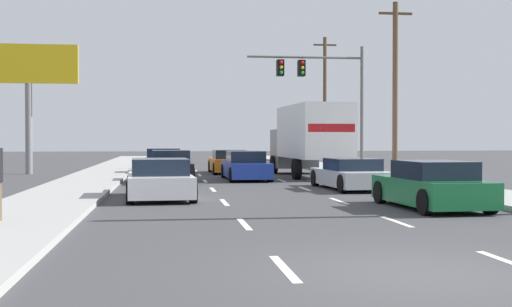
{
  "coord_description": "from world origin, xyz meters",
  "views": [
    {
      "loc": [
        -3.34,
        -8.74,
        1.83
      ],
      "look_at": [
        -0.09,
        15.73,
        1.31
      ],
      "focal_mm": 47.07,
      "sensor_mm": 36.0,
      "label": 1
    }
  ],
  "objects_px": {
    "roadside_billboard": "(28,79)",
    "car_orange": "(229,162)",
    "car_blue": "(246,167)",
    "box_truck": "(309,136)",
    "utility_pole_mid": "(395,86)",
    "traffic_signal_mast": "(317,80)",
    "car_green": "(432,186)",
    "car_white": "(160,180)",
    "car_black": "(171,168)",
    "car_silver": "(351,175)",
    "utility_pole_far": "(325,98)",
    "car_navy": "(163,163)"
  },
  "relations": [
    {
      "from": "car_navy",
      "to": "car_green",
      "type": "distance_m",
      "value": 19.78
    },
    {
      "from": "car_black",
      "to": "utility_pole_mid",
      "type": "bearing_deg",
      "value": 24.15
    },
    {
      "from": "car_white",
      "to": "traffic_signal_mast",
      "type": "distance_m",
      "value": 21.05
    },
    {
      "from": "car_silver",
      "to": "car_green",
      "type": "bearing_deg",
      "value": -87.94
    },
    {
      "from": "car_blue",
      "to": "box_truck",
      "type": "bearing_deg",
      "value": 32.05
    },
    {
      "from": "car_green",
      "to": "car_black",
      "type": "bearing_deg",
      "value": 119.73
    },
    {
      "from": "car_green",
      "to": "roadside_billboard",
      "type": "bearing_deg",
      "value": 125.81
    },
    {
      "from": "car_orange",
      "to": "car_green",
      "type": "height_order",
      "value": "car_green"
    },
    {
      "from": "box_truck",
      "to": "car_silver",
      "type": "xyz_separation_m",
      "value": [
        -0.18,
        -8.21,
        -1.45
      ]
    },
    {
      "from": "car_orange",
      "to": "car_black",
      "type": "bearing_deg",
      "value": -113.37
    },
    {
      "from": "car_green",
      "to": "utility_pole_mid",
      "type": "distance_m",
      "value": 18.31
    },
    {
      "from": "car_orange",
      "to": "car_blue",
      "type": "bearing_deg",
      "value": -87.9
    },
    {
      "from": "traffic_signal_mast",
      "to": "utility_pole_far",
      "type": "height_order",
      "value": "utility_pole_far"
    },
    {
      "from": "car_navy",
      "to": "car_blue",
      "type": "bearing_deg",
      "value": -55.44
    },
    {
      "from": "car_orange",
      "to": "car_green",
      "type": "distance_m",
      "value": 19.47
    },
    {
      "from": "car_blue",
      "to": "utility_pole_mid",
      "type": "xyz_separation_m",
      "value": [
        8.4,
        4.08,
        4.07
      ]
    },
    {
      "from": "car_navy",
      "to": "car_silver",
      "type": "xyz_separation_m",
      "value": [
        6.88,
        -11.5,
        -0.08
      ]
    },
    {
      "from": "car_blue",
      "to": "car_green",
      "type": "relative_size",
      "value": 1.1
    },
    {
      "from": "car_white",
      "to": "car_green",
      "type": "bearing_deg",
      "value": -28.18
    },
    {
      "from": "car_orange",
      "to": "utility_pole_far",
      "type": "distance_m",
      "value": 17.92
    },
    {
      "from": "car_orange",
      "to": "car_blue",
      "type": "xyz_separation_m",
      "value": [
        0.22,
        -6.06,
        0.01
      ]
    },
    {
      "from": "utility_pole_far",
      "to": "box_truck",
      "type": "bearing_deg",
      "value": -105.68
    },
    {
      "from": "car_blue",
      "to": "traffic_signal_mast",
      "type": "xyz_separation_m",
      "value": [
        5.32,
        9.16,
        4.79
      ]
    },
    {
      "from": "car_blue",
      "to": "car_white",
      "type": "bearing_deg",
      "value": -112.06
    },
    {
      "from": "car_blue",
      "to": "box_truck",
      "type": "relative_size",
      "value": 0.54
    },
    {
      "from": "car_green",
      "to": "traffic_signal_mast",
      "type": "bearing_deg",
      "value": 85.11
    },
    {
      "from": "car_black",
      "to": "car_silver",
      "type": "xyz_separation_m",
      "value": [
        6.53,
        -4.92,
        -0.09
      ]
    },
    {
      "from": "car_navy",
      "to": "car_black",
      "type": "relative_size",
      "value": 1.0
    },
    {
      "from": "car_white",
      "to": "car_blue",
      "type": "distance_m",
      "value": 9.95
    },
    {
      "from": "box_truck",
      "to": "utility_pole_mid",
      "type": "relative_size",
      "value": 0.95
    },
    {
      "from": "car_black",
      "to": "car_silver",
      "type": "relative_size",
      "value": 0.87
    },
    {
      "from": "car_white",
      "to": "utility_pole_far",
      "type": "height_order",
      "value": "utility_pole_far"
    },
    {
      "from": "utility_pole_far",
      "to": "car_orange",
      "type": "bearing_deg",
      "value": -120.73
    },
    {
      "from": "utility_pole_mid",
      "to": "traffic_signal_mast",
      "type": "bearing_deg",
      "value": 121.24
    },
    {
      "from": "utility_pole_far",
      "to": "car_white",
      "type": "bearing_deg",
      "value": -112.3
    },
    {
      "from": "car_orange",
      "to": "car_navy",
      "type": "bearing_deg",
      "value": -169.06
    },
    {
      "from": "car_black",
      "to": "car_white",
      "type": "distance_m",
      "value": 8.04
    },
    {
      "from": "box_truck",
      "to": "car_silver",
      "type": "relative_size",
      "value": 1.84
    },
    {
      "from": "traffic_signal_mast",
      "to": "utility_pole_far",
      "type": "bearing_deg",
      "value": 74.27
    },
    {
      "from": "car_silver",
      "to": "car_black",
      "type": "bearing_deg",
      "value": 142.99
    },
    {
      "from": "car_navy",
      "to": "car_silver",
      "type": "relative_size",
      "value": 0.87
    },
    {
      "from": "car_green",
      "to": "utility_pole_mid",
      "type": "height_order",
      "value": "utility_pole_mid"
    },
    {
      "from": "traffic_signal_mast",
      "to": "car_blue",
      "type": "bearing_deg",
      "value": -120.15
    },
    {
      "from": "car_orange",
      "to": "box_truck",
      "type": "xyz_separation_m",
      "value": [
        3.57,
        -3.97,
        1.38
      ]
    },
    {
      "from": "box_truck",
      "to": "utility_pole_far",
      "type": "bearing_deg",
      "value": 74.32
    },
    {
      "from": "roadside_billboard",
      "to": "car_orange",
      "type": "bearing_deg",
      "value": -2.66
    },
    {
      "from": "car_white",
      "to": "car_blue",
      "type": "height_order",
      "value": "car_blue"
    },
    {
      "from": "car_orange",
      "to": "utility_pole_mid",
      "type": "xyz_separation_m",
      "value": [
        8.62,
        -1.98,
        4.07
      ]
    },
    {
      "from": "utility_pole_mid",
      "to": "car_blue",
      "type": "bearing_deg",
      "value": -154.1
    },
    {
      "from": "car_white",
      "to": "utility_pole_far",
      "type": "xyz_separation_m",
      "value": [
        12.39,
        30.21,
        4.44
      ]
    }
  ]
}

